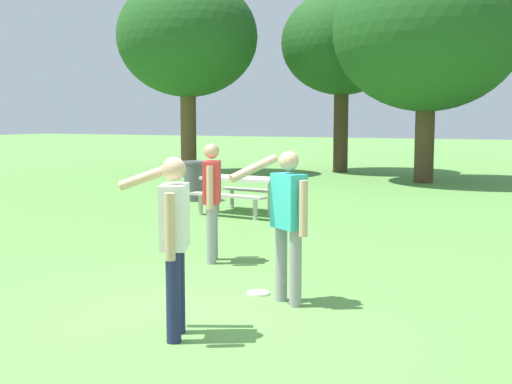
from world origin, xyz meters
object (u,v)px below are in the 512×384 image
Objects in this scene: person_bystander at (287,215)px; picnic_table_near at (243,187)px; tree_broad_center at (342,44)px; trash_can_beside_table at (196,181)px; tree_far_right at (428,31)px; frisbee at (258,293)px; person_catcher at (212,194)px; person_thrower at (173,233)px; tree_tall_left at (187,38)px.

picnic_table_near is (-3.49, 5.70, -0.40)m from person_bystander.
tree_broad_center reaches higher than picnic_table_near.
trash_can_beside_table is 9.02m from tree_far_right.
tree_broad_center is at bearing 98.72° from picnic_table_near.
tree_far_right is (-1.11, 13.92, 4.59)m from frisbee.
trash_can_beside_table is 10.56m from tree_broad_center.
person_catcher is 0.90× the size of picnic_table_near.
tree_broad_center is at bearing 107.17° from person_bystander.
tree_far_right is at bearing 89.09° from person_catcher.
trash_can_beside_table is (-2.05, 1.46, -0.08)m from picnic_table_near.
frisbee is (0.03, 1.66, -0.95)m from person_thrower.
person_catcher is 13.20m from tree_far_right.
tree_tall_left is (-8.06, 12.21, 3.86)m from person_catcher.
person_thrower is 1.91m from frisbee.
tree_tall_left reaches higher than person_bystander.
picnic_table_near is 9.54m from tree_far_right.
frisbee is 17.92m from tree_broad_center.
person_thrower is 10.00m from trash_can_beside_table.
frisbee is 8.63m from trash_can_beside_table.
picnic_table_near is at bearing 112.89° from person_thrower.
person_thrower reaches higher than frisbee.
picnic_table_near is 12.00m from tree_broad_center.
person_bystander is at bearing -39.30° from person_catcher.
person_catcher is 2.03m from frisbee.
trash_can_beside_table is 0.14× the size of tree_far_right.
frisbee is at bearing -55.11° from tree_tall_left.
person_thrower reaches higher than picnic_table_near.
person_bystander is 1.71× the size of trash_can_beside_table.
tree_broad_center reaches higher than person_catcher.
person_thrower and person_bystander have the same top height.
person_thrower is 18.17m from tree_tall_left.
tree_far_right is at bearing 94.58° from frisbee.
picnic_table_near is 0.26× the size of tree_tall_left.
person_bystander is 0.90× the size of picnic_table_near.
picnic_table_near is at bearing 121.53° from person_bystander.
frisbee is at bearing -85.42° from tree_far_right.
person_bystander is 17.25m from tree_tall_left.
picnic_table_near is 0.28× the size of tree_broad_center.
person_bystander is 6.37× the size of frisbee.
tree_tall_left is 1.05× the size of tree_broad_center.
person_catcher is at bearing -56.57° from tree_tall_left.
tree_tall_left is at bearing 124.89° from frisbee.
person_thrower is at bearing -86.03° from tree_far_right.
tree_tall_left reaches higher than person_catcher.
tree_tall_left is at bearing 121.74° from person_thrower.
tree_far_right is (-1.56, 14.12, 3.64)m from person_bystander.
trash_can_beside_table is at bearing 126.25° from frisbee.
tree_far_right reaches higher than person_catcher.
person_catcher is 2.28m from person_bystander.
person_bystander is at bearing -52.25° from trash_can_beside_table.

